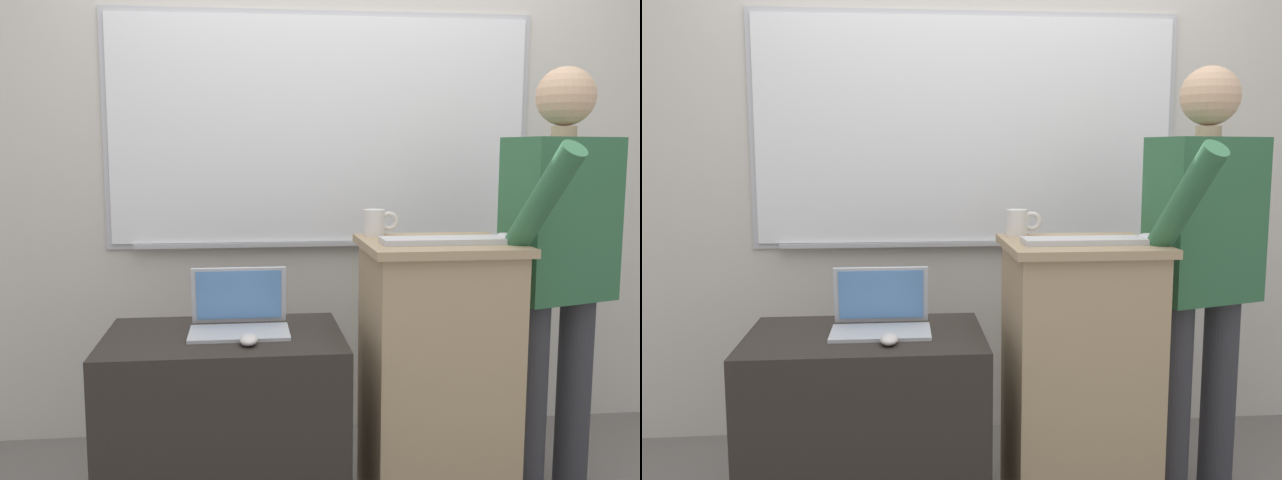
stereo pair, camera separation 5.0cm
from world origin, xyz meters
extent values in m
cube|color=beige|center=(0.00, 1.24, 1.41)|extent=(6.40, 0.12, 2.82)
cube|color=#B7B7BC|center=(-0.06, 1.17, 1.44)|extent=(1.97, 0.02, 1.08)
cube|color=white|center=(-0.06, 1.17, 1.44)|extent=(1.92, 0.02, 1.03)
cube|color=#B7B7BC|center=(-0.06, 1.15, 0.91)|extent=(1.73, 0.04, 0.02)
cube|color=tan|center=(0.27, 0.33, 0.50)|extent=(0.49, 0.45, 1.00)
cube|color=tan|center=(0.27, 0.33, 1.02)|extent=(0.54, 0.49, 0.03)
cube|color=#28231E|center=(-0.49, 0.31, 0.36)|extent=(0.82, 0.54, 0.72)
cylinder|color=#333338|center=(0.64, 0.36, 0.40)|extent=(0.13, 0.13, 0.80)
cylinder|color=#333338|center=(0.85, 0.42, 0.40)|extent=(0.13, 0.13, 0.80)
cube|color=#2D603D|center=(0.74, 0.39, 1.10)|extent=(0.44, 0.33, 0.60)
cylinder|color=tan|center=(0.74, 0.39, 1.42)|extent=(0.09, 0.09, 0.04)
sphere|color=tan|center=(0.74, 0.39, 1.54)|extent=(0.21, 0.21, 0.21)
cylinder|color=#2D603D|center=(0.53, 0.15, 1.13)|extent=(0.20, 0.42, 0.50)
cylinder|color=#2D603D|center=(0.96, 0.45, 1.07)|extent=(0.08, 0.08, 0.57)
cube|color=#B7BABF|center=(-0.44, 0.30, 0.73)|extent=(0.34, 0.21, 0.01)
cube|color=#B7BABF|center=(-0.44, 0.42, 0.83)|extent=(0.34, 0.04, 0.20)
cube|color=#598CCC|center=(-0.44, 0.41, 0.83)|extent=(0.30, 0.03, 0.18)
cube|color=silver|center=(0.27, 0.27, 1.04)|extent=(0.44, 0.13, 0.02)
ellipsoid|color=silver|center=(-0.41, 0.17, 0.74)|extent=(0.06, 0.10, 0.03)
ellipsoid|color=#BCBCC1|center=(0.48, 0.26, 1.05)|extent=(0.06, 0.10, 0.03)
cylinder|color=silver|center=(0.07, 0.51, 1.08)|extent=(0.08, 0.08, 0.10)
torus|color=silver|center=(0.13, 0.51, 1.08)|extent=(0.07, 0.02, 0.07)
camera|label=1|loc=(-0.42, -1.98, 1.35)|focal=38.00mm
camera|label=2|loc=(-0.37, -1.98, 1.35)|focal=38.00mm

